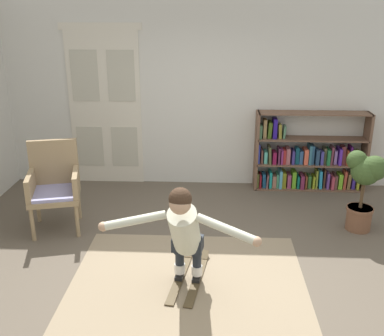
# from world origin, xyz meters

# --- Properties ---
(ground_plane) EXTENTS (7.20, 7.20, 0.00)m
(ground_plane) POSITION_xyz_m (0.00, 0.00, 0.00)
(ground_plane) COLOR brown
(back_wall) EXTENTS (6.00, 0.10, 2.90)m
(back_wall) POSITION_xyz_m (0.00, 2.60, 1.45)
(back_wall) COLOR beige
(back_wall) RESTS_ON ground
(double_door) EXTENTS (1.22, 0.05, 2.45)m
(double_door) POSITION_xyz_m (-1.46, 2.54, 1.23)
(double_door) COLOR beige
(double_door) RESTS_ON ground
(rug) EXTENTS (2.40, 1.85, 0.01)m
(rug) POSITION_xyz_m (-0.03, -0.18, 0.00)
(rug) COLOR gray
(rug) RESTS_ON ground
(bookshelf) EXTENTS (1.68, 0.30, 1.20)m
(bookshelf) POSITION_xyz_m (1.62, 2.39, 0.48)
(bookshelf) COLOR brown
(bookshelf) RESTS_ON ground
(wicker_chair) EXTENTS (0.73, 0.73, 1.10)m
(wicker_chair) POSITION_xyz_m (-1.76, 0.94, 0.58)
(wicker_chair) COLOR #927A57
(wicker_chair) RESTS_ON ground
(potted_plant) EXTENTS (0.46, 0.40, 1.04)m
(potted_plant) POSITION_xyz_m (2.06, 1.01, 0.65)
(potted_plant) COLOR brown
(potted_plant) RESTS_ON ground
(skis_pair) EXTENTS (0.41, 1.00, 0.07)m
(skis_pair) POSITION_xyz_m (-0.02, -0.14, 0.02)
(skis_pair) COLOR #4E3F27
(skis_pair) RESTS_ON rug
(person_skier) EXTENTS (1.48, 0.73, 1.09)m
(person_skier) POSITION_xyz_m (-0.05, -0.36, 0.69)
(person_skier) COLOR white
(person_skier) RESTS_ON skis_pair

